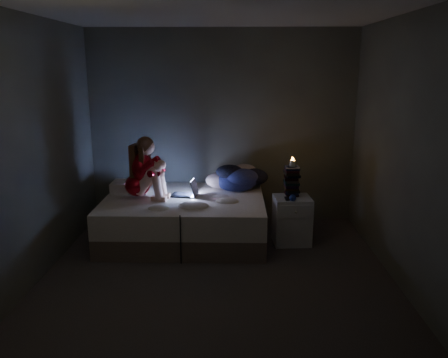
{
  "coord_description": "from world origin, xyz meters",
  "views": [
    {
      "loc": [
        0.17,
        -4.21,
        2.12
      ],
      "look_at": [
        0.05,
        1.0,
        0.8
      ],
      "focal_mm": 36.13,
      "sensor_mm": 36.0,
      "label": 1
    }
  ],
  "objects_px": {
    "laptop": "(184,187)",
    "nightstand": "(292,220)",
    "bed": "(185,218)",
    "woman": "(137,167)",
    "phone": "(287,198)",
    "candle": "(292,164)"
  },
  "relations": [
    {
      "from": "laptop",
      "to": "nightstand",
      "type": "distance_m",
      "value": 1.39
    },
    {
      "from": "laptop",
      "to": "nightstand",
      "type": "xyz_separation_m",
      "value": [
        1.33,
        -0.18,
        -0.36
      ]
    },
    {
      "from": "laptop",
      "to": "nightstand",
      "type": "height_order",
      "value": "laptop"
    },
    {
      "from": "bed",
      "to": "laptop",
      "type": "relative_size",
      "value": 6.13
    },
    {
      "from": "woman",
      "to": "phone",
      "type": "height_order",
      "value": "woman"
    },
    {
      "from": "laptop",
      "to": "phone",
      "type": "relative_size",
      "value": 2.27
    },
    {
      "from": "candle",
      "to": "nightstand",
      "type": "bearing_deg",
      "value": -87.21
    },
    {
      "from": "bed",
      "to": "woman",
      "type": "distance_m",
      "value": 0.86
    },
    {
      "from": "bed",
      "to": "laptop",
      "type": "height_order",
      "value": "laptop"
    },
    {
      "from": "candle",
      "to": "woman",
      "type": "bearing_deg",
      "value": -179.52
    },
    {
      "from": "nightstand",
      "to": "phone",
      "type": "xyz_separation_m",
      "value": [
        -0.07,
        -0.07,
        0.29
      ]
    },
    {
      "from": "woman",
      "to": "nightstand",
      "type": "bearing_deg",
      "value": 7.38
    },
    {
      "from": "candle",
      "to": "phone",
      "type": "distance_m",
      "value": 0.42
    },
    {
      "from": "woman",
      "to": "laptop",
      "type": "distance_m",
      "value": 0.62
    },
    {
      "from": "bed",
      "to": "nightstand",
      "type": "xyz_separation_m",
      "value": [
        1.32,
        -0.1,
        0.02
      ]
    },
    {
      "from": "bed",
      "to": "laptop",
      "type": "xyz_separation_m",
      "value": [
        -0.01,
        0.07,
        0.38
      ]
    },
    {
      "from": "nightstand",
      "to": "phone",
      "type": "relative_size",
      "value": 4.13
    },
    {
      "from": "bed",
      "to": "laptop",
      "type": "distance_m",
      "value": 0.39
    },
    {
      "from": "woman",
      "to": "laptop",
      "type": "height_order",
      "value": "woman"
    },
    {
      "from": "bed",
      "to": "phone",
      "type": "bearing_deg",
      "value": -7.79
    },
    {
      "from": "bed",
      "to": "phone",
      "type": "distance_m",
      "value": 1.3
    },
    {
      "from": "woman",
      "to": "candle",
      "type": "height_order",
      "value": "woman"
    }
  ]
}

